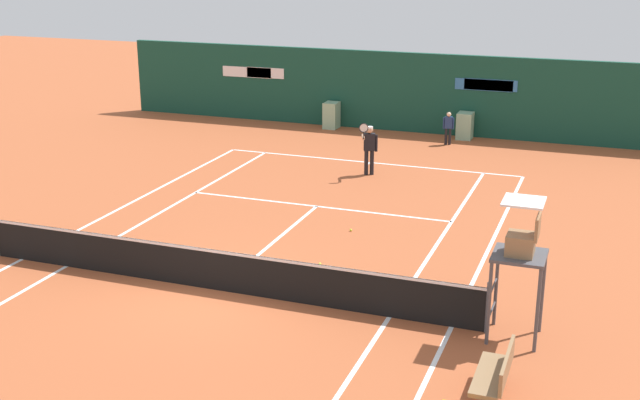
{
  "coord_description": "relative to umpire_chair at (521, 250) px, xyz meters",
  "views": [
    {
      "loc": [
        7.97,
        -14.91,
        7.43
      ],
      "look_at": [
        0.75,
        4.65,
        0.8
      ],
      "focal_mm": 45.85,
      "sensor_mm": 36.0,
      "label": 1
    }
  ],
  "objects": [
    {
      "name": "tennis_net",
      "position": [
        -6.54,
        0.04,
        -1.34
      ],
      "size": [
        12.1,
        0.1,
        1.07
      ],
      "color": "#4C4C51",
      "rests_on": "ground_plane"
    },
    {
      "name": "player_on_baseline",
      "position": [
        -6.1,
        10.22,
        -0.86
      ],
      "size": [
        0.51,
        0.83,
        1.86
      ],
      "rotation": [
        0.0,
        0.0,
        3.5
      ],
      "color": "black",
      "rests_on": "ground_plane"
    },
    {
      "name": "ball_kid_right_post",
      "position": [
        -4.5,
        15.31,
        -1.12
      ],
      "size": [
        0.41,
        0.21,
        1.26
      ],
      "rotation": [
        0.0,
        0.0,
        3.33
      ],
      "color": "black",
      "rests_on": "ground_plane"
    },
    {
      "name": "umpire_chair",
      "position": [
        0.0,
        0.0,
        0.0
      ],
      "size": [
        1.0,
        1.0,
        2.83
      ],
      "rotation": [
        0.0,
        0.0,
        1.57
      ],
      "color": "#47474C",
      "rests_on": "ground_plane"
    },
    {
      "name": "tennis_ball_near_service_line",
      "position": [
        -4.92,
        4.74,
        -1.81
      ],
      "size": [
        0.07,
        0.07,
        0.07
      ],
      "primitive_type": "sphere",
      "color": "#CCE033",
      "rests_on": "ground_plane"
    },
    {
      "name": "player_bench",
      "position": [
        -0.01,
        -2.39,
        -1.34
      ],
      "size": [
        0.54,
        1.5,
        0.88
      ],
      "rotation": [
        0.0,
        0.0,
        1.57
      ],
      "color": "#38383D",
      "rests_on": "ground_plane"
    },
    {
      "name": "tennis_ball_by_sideline",
      "position": [
        -4.87,
        2.19,
        -1.81
      ],
      "size": [
        0.07,
        0.07,
        0.07
      ],
      "primitive_type": "sphere",
      "color": "#CCE033",
      "rests_on": "ground_plane"
    },
    {
      "name": "sponsor_back_wall",
      "position": [
        -6.56,
        17.02,
        -0.29
      ],
      "size": [
        25.0,
        1.02,
        3.2
      ],
      "color": "#144233",
      "rests_on": "ground_plane"
    },
    {
      "name": "ground_plane",
      "position": [
        -6.54,
        0.62,
        -1.85
      ],
      "size": [
        80.0,
        80.0,
        0.01
      ],
      "color": "#A8512D"
    }
  ]
}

